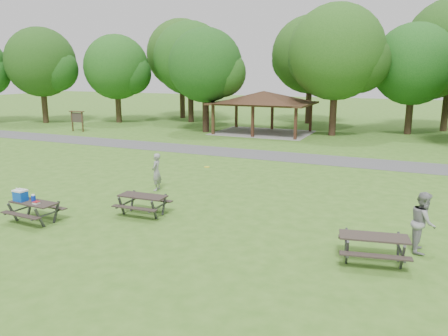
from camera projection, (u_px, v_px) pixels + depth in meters
ground at (157, 220)px, 16.48m from camera, size 160.00×160.00×0.00m
asphalt_path at (271, 155)px, 28.98m from camera, size 120.00×3.20×0.02m
pavilion at (263, 99)px, 38.81m from camera, size 8.60×7.01×3.76m
notice_board at (77, 117)px, 40.15m from camera, size 1.60×0.30×1.88m
tree_row_a at (42, 64)px, 45.80m from camera, size 7.56×7.20×9.97m
tree_row_b at (117, 69)px, 46.27m from camera, size 7.14×6.80×9.28m
tree_row_c at (191, 61)px, 46.44m from camera, size 8.19×7.80×10.67m
tree_row_d at (206, 68)px, 38.84m from camera, size 6.93×6.60×9.27m
tree_row_e at (337, 55)px, 36.51m from camera, size 8.40×8.00×11.02m
tree_row_f at (415, 67)px, 37.47m from camera, size 7.35×7.00×9.55m
tree_deep_a at (182, 56)px, 50.62m from camera, size 8.40×8.00×11.38m
tree_deep_b at (312, 57)px, 45.20m from camera, size 8.40×8.00×11.13m
picnic_table_near at (30, 203)px, 16.23m from camera, size 1.91×1.57×1.28m
picnic_table_middle at (143, 200)px, 17.01m from camera, size 1.95×1.60×0.82m
picnic_table_far at (374, 242)px, 12.76m from camera, size 2.21×1.90×0.85m
frisbee_in_flight at (207, 167)px, 18.48m from camera, size 0.31×0.31×0.02m
frisbee_thrower at (156, 172)px, 20.45m from camera, size 0.54×0.71×1.76m
frisbee_catcher at (423, 222)px, 13.49m from camera, size 0.79×0.98×1.91m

